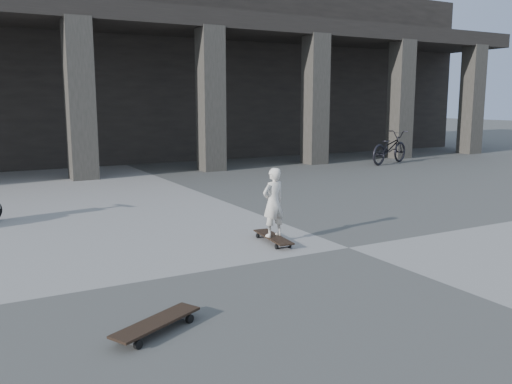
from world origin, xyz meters
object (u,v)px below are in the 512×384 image
longboard (273,238)px  skateboard_spare (156,323)px  bicycle (389,148)px  child (273,202)px

longboard → skateboard_spare: bearing=137.3°
bicycle → longboard: bearing=110.6°
longboard → child: size_ratio=0.98×
child → bicycle: (8.16, 6.57, -0.06)m
child → skateboard_spare: bearing=31.3°
longboard → child: child is taller
longboard → skateboard_spare: size_ratio=1.06×
child → bicycle: 10.47m
longboard → bicycle: size_ratio=0.49×
child → bicycle: bearing=-150.9°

